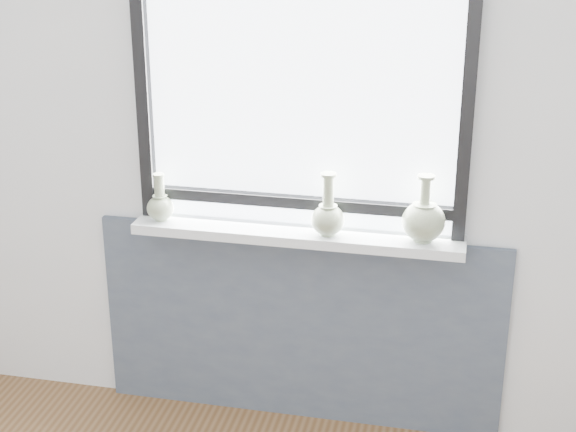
% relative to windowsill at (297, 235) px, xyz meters
% --- Properties ---
extents(back_wall, '(3.60, 0.02, 2.60)m').
position_rel_windowsill_xyz_m(back_wall, '(0.00, 0.10, 0.42)').
color(back_wall, silver).
rests_on(back_wall, ground).
extents(apron_panel, '(1.70, 0.03, 0.86)m').
position_rel_windowsill_xyz_m(apron_panel, '(0.00, 0.07, -0.45)').
color(apron_panel, '#4A5360').
rests_on(apron_panel, ground).
extents(windowsill, '(1.32, 0.18, 0.04)m').
position_rel_windowsill_xyz_m(windowsill, '(0.00, 0.00, 0.00)').
color(windowsill, silver).
rests_on(windowsill, apron_panel).
extents(window, '(1.30, 0.06, 1.05)m').
position_rel_windowsill_xyz_m(window, '(0.00, 0.06, 0.56)').
color(window, black).
rests_on(window, windowsill).
extents(vase_a, '(0.11, 0.11, 0.20)m').
position_rel_windowsill_xyz_m(vase_a, '(-0.56, -0.01, 0.08)').
color(vase_a, '#95A381').
rests_on(vase_a, windowsill).
extents(vase_b, '(0.13, 0.13, 0.25)m').
position_rel_windowsill_xyz_m(vase_b, '(0.13, -0.02, 0.10)').
color(vase_b, '#95A381').
rests_on(vase_b, windowsill).
extents(vase_c, '(0.17, 0.17, 0.26)m').
position_rel_windowsill_xyz_m(vase_c, '(0.49, -0.00, 0.11)').
color(vase_c, '#95A381').
rests_on(vase_c, windowsill).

